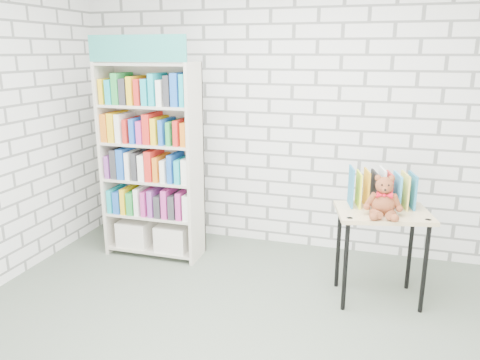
# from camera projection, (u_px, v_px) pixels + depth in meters

# --- Properties ---
(ground) EXTENTS (4.50, 4.50, 0.00)m
(ground) POSITION_uv_depth(u_px,v_px,m) (232.00, 352.00, 3.24)
(ground) COLOR #525D4E
(ground) RESTS_ON ground
(room_shell) EXTENTS (4.52, 4.02, 2.81)m
(room_shell) POSITION_uv_depth(u_px,v_px,m) (230.00, 91.00, 2.77)
(room_shell) COLOR silver
(room_shell) RESTS_ON ground
(bookshelf) EXTENTS (0.96, 0.37, 2.15)m
(bookshelf) POSITION_uv_depth(u_px,v_px,m) (152.00, 160.00, 4.58)
(bookshelf) COLOR beige
(bookshelf) RESTS_ON ground
(display_table) EXTENTS (0.82, 0.65, 0.78)m
(display_table) POSITION_uv_depth(u_px,v_px,m) (382.00, 224.00, 3.77)
(display_table) COLOR tan
(display_table) RESTS_ON ground
(table_books) EXTENTS (0.54, 0.33, 0.30)m
(table_books) POSITION_uv_depth(u_px,v_px,m) (381.00, 189.00, 3.81)
(table_books) COLOR teal
(table_books) RESTS_ON display_table
(teddy_bear) EXTENTS (0.30, 0.28, 0.32)m
(teddy_bear) POSITION_uv_depth(u_px,v_px,m) (383.00, 200.00, 3.60)
(teddy_bear) COLOR brown
(teddy_bear) RESTS_ON display_table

